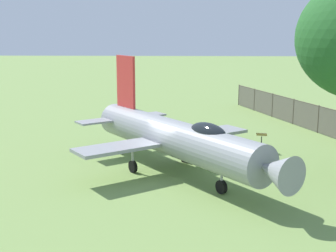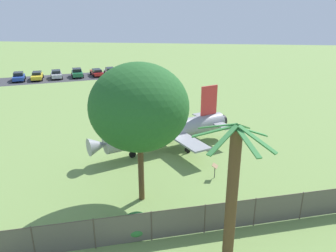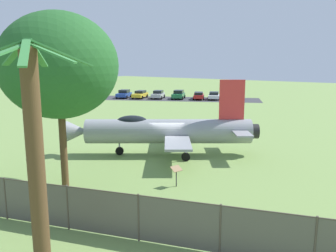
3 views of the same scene
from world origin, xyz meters
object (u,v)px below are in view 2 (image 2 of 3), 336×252
Objects in this scene: info_plaque at (215,168)px; parked_car_silver at (56,74)px; parked_car_green at (77,73)px; parked_car_white at (110,71)px; parked_car_red at (97,72)px; palm_tree at (232,194)px; shade_tree at (139,107)px; parked_car_yellow at (37,76)px; shrub_near_fence at (136,224)px; display_jet at (164,132)px; parked_car_blue at (19,76)px.

parked_car_silver is at bearing -50.38° from info_plaque.
parked_car_green is at bearing -55.12° from info_plaque.
parked_car_red is at bearing -86.36° from parked_car_white.
parked_car_red is at bearing 88.57° from parked_car_green.
palm_tree reaches higher than info_plaque.
info_plaque is at bearing 12.66° from parked_car_silver.
parked_car_red is 7.53m from parked_car_silver.
shade_tree is 1.84× the size of parked_car_yellow.
parked_car_silver is 0.91× the size of parked_car_yellow.
palm_tree reaches higher than parked_car_silver.
shade_tree is 6.98m from shrub_near_fence.
parked_car_red is 1.06× the size of parked_car_green.
parked_car_silver is (29.20, -35.27, -0.08)m from info_plaque.
parked_car_yellow is at bearing -52.30° from palm_tree.
shade_tree is at bearing 4.97° from parked_car_silver.
parked_car_white is (20.60, -48.66, -3.18)m from palm_tree.
shrub_near_fence is 49.26m from parked_car_yellow.
shrub_near_fence is (-0.35, 3.52, -6.01)m from shade_tree.
parked_car_green is at bearing -64.38° from shrub_near_fence.
display_jet is 6.30× the size of shrub_near_fence.
parked_car_green is 7.23m from parked_car_yellow.
palm_tree is 53.15m from parked_car_silver.
shade_tree is 2.02× the size of parked_car_silver.
info_plaque is (0.52, -8.68, -3.04)m from palm_tree.
shade_tree is 46.54m from parked_car_yellow.
display_jet is at bearing -3.81° from parked_car_white.
parked_car_white is 0.94× the size of parked_car_red.
parked_car_white is (20.08, -39.98, -0.13)m from info_plaque.
parked_car_blue is at bearing -49.05° from palm_tree.
parked_car_white is at bearing 93.83° from parked_car_yellow.
info_plaque is 0.24× the size of parked_car_green.
info_plaque is at bearing -123.21° from shrub_near_fence.
info_plaque is 44.74m from parked_car_white.
parked_car_yellow is (27.59, -40.81, 0.21)m from shrub_near_fence.
parked_car_silver is (24.20, -38.84, -5.78)m from shade_tree.
parked_car_red is 1.08× the size of parked_car_blue.
parked_car_silver reaches higher than shrub_near_fence.
palm_tree reaches higher than parked_car_yellow.
parked_car_silver is at bearing 93.75° from parked_car_yellow.
display_jet is 2.65× the size of parked_car_green.
shade_tree is 1.87× the size of parked_car_red.
parked_car_blue is at bearing 85.91° from parked_car_red.
parked_car_red is at bearing -98.95° from display_jet.
info_plaque is at bearing 96.98° from display_jet.
parked_car_yellow reaches higher than parked_car_white.
shade_tree is 46.13m from parked_car_silver.
info_plaque is (-4.64, -7.10, 0.32)m from shrub_near_fence.
parked_car_yellow is 3.13m from parked_car_blue.
parked_car_yellow is at bearing -83.11° from display_jet.
parked_car_red is 3.71m from parked_car_green.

